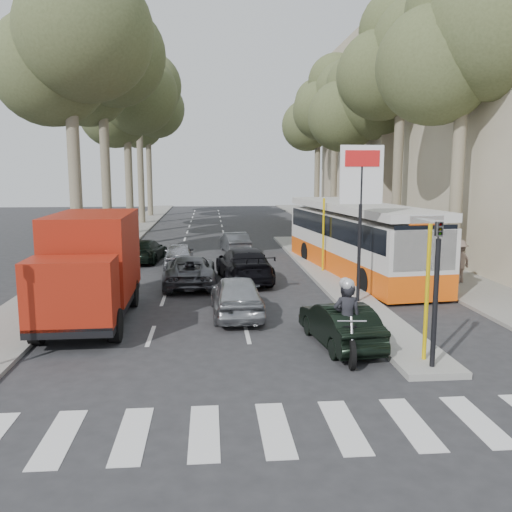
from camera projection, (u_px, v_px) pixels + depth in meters
The scene contains 28 objects.
ground at pixel (287, 355), 14.04m from camera, with size 120.00×120.00×0.00m, color #28282B.
sidewalk_right at pixel (355, 236), 39.36m from camera, with size 3.20×70.00×0.12m, color gray.
median_left at pixel (130, 233), 40.90m from camera, with size 2.40×64.00×0.12m, color gray.
traffic_island at pixel (323, 272), 25.12m from camera, with size 1.50×26.00×0.16m, color gray.
building_far at pixel (407, 133), 47.56m from camera, with size 11.00×20.00×16.00m, color #B7A88E.
billboard at pixel (361, 201), 18.65m from camera, with size 1.50×12.10×5.60m.
traffic_light_island at pixel (437, 270), 12.45m from camera, with size 0.16×0.41×3.60m.
tree_l_a at pixel (72, 40), 23.67m from camera, with size 7.40×7.20×14.10m.
tree_l_b at pixel (104, 60), 31.42m from camera, with size 7.40×7.20×14.88m.
tree_l_c at pixel (128, 97), 39.48m from camera, with size 7.40×7.20×13.71m.
tree_l_d at pixel (140, 89), 47.07m from camera, with size 7.40×7.20×15.66m.
tree_l_e at pixel (149, 111), 55.10m from camera, with size 7.40×7.20×14.49m.
tree_r_a at pixel (467, 37), 23.14m from camera, with size 7.40×7.20×14.10m.
tree_r_b at pixel (404, 52), 30.86m from camera, with size 7.40×7.20×15.27m.
tree_r_c at pixel (361, 101), 38.98m from camera, with size 7.40×7.20×13.32m.
tree_r_d at pixel (337, 96), 46.65m from camera, with size 7.40×7.20×14.88m.
tree_r_e at pixel (319, 114), 54.64m from camera, with size 7.40×7.20×14.10m.
silver_hatchback at pixel (237, 295), 17.77m from camera, with size 1.62×4.04×1.38m, color #9FA2A7.
dark_hatchback at pixel (340, 324), 14.79m from camera, with size 1.27×3.64×1.20m, color black.
queue_car_a at pixel (190, 271), 22.44m from camera, with size 2.09×4.54×1.26m, color #45464C.
queue_car_b at pixel (244, 264), 23.37m from camera, with size 2.07×5.08×1.47m, color black.
queue_car_c at pixel (179, 255), 26.73m from camera, with size 1.47×3.64×1.24m, color #A0A1A8.
queue_car_d at pixel (235, 242), 31.58m from camera, with size 1.28×3.66×1.21m, color #4C4E53.
queue_car_e at pixel (146, 251), 28.39m from camera, with size 1.65×4.06×1.18m, color black.
red_truck at pixel (91, 265), 17.04m from camera, with size 2.52×6.37×3.38m.
city_bus at pixel (357, 237), 24.94m from camera, with size 4.19×12.71×3.29m.
motorcycle at pixel (346, 319), 14.01m from camera, with size 0.93×2.43×2.06m.
pedestrian_far at pixel (459, 261), 22.48m from camera, with size 1.15×0.51×1.78m, color #6D5C52.
Camera 1 is at (-1.95, -13.34, 4.74)m, focal length 38.00 mm.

